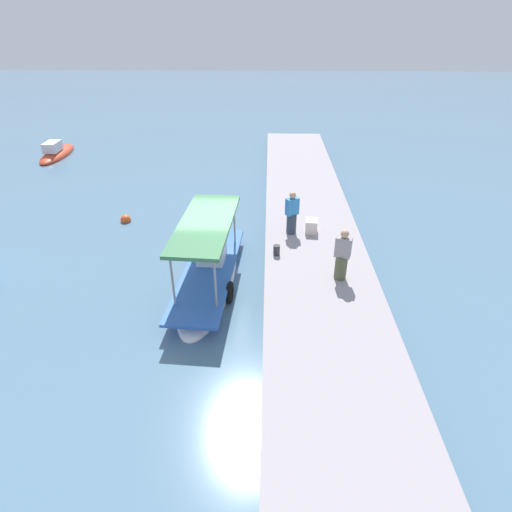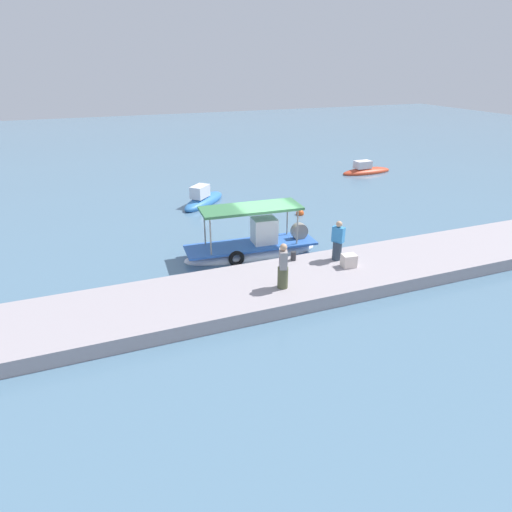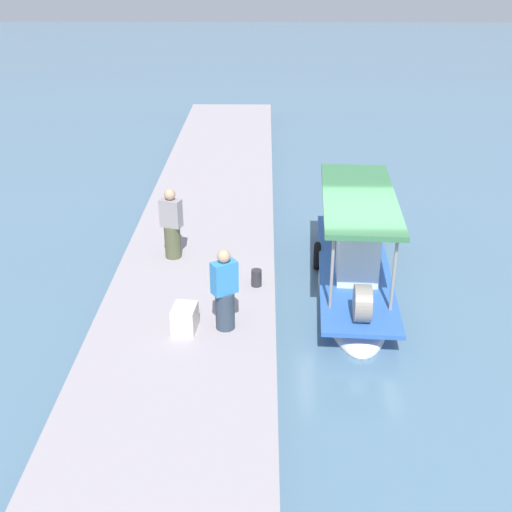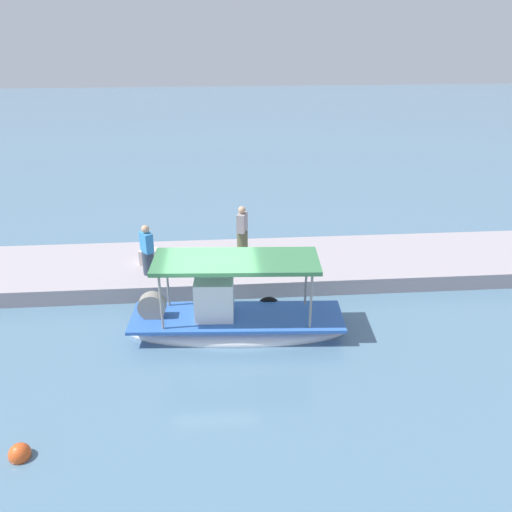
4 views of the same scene
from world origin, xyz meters
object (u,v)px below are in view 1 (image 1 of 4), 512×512
(marker_buoy, at_px, (126,220))
(moored_boat_near, at_px, (57,153))
(mooring_bollard, at_px, (277,250))
(main_fishing_boat, at_px, (210,271))
(fisherman_by_crate, at_px, (342,257))
(fisherman_near_bollard, at_px, (292,215))
(cargo_crate, at_px, (311,226))

(marker_buoy, bearing_deg, moored_boat_near, 37.74)
(mooring_bollard, xyz_separation_m, marker_buoy, (3.75, 6.81, -0.66))
(main_fishing_boat, xyz_separation_m, fisherman_by_crate, (-0.51, -4.46, 0.97))
(main_fishing_boat, bearing_deg, fisherman_near_bollard, -47.29)
(fisherman_by_crate, relative_size, mooring_bollard, 4.58)
(marker_buoy, bearing_deg, cargo_crate, -102.77)
(cargo_crate, bearing_deg, moored_boat_near, 53.63)
(cargo_crate, xyz_separation_m, moored_boat_near, (11.63, 15.79, -0.65))
(marker_buoy, bearing_deg, mooring_bollard, -118.80)
(main_fishing_boat, height_order, fisherman_near_bollard, main_fishing_boat)
(fisherman_near_bollard, relative_size, mooring_bollard, 4.48)
(fisherman_near_bollard, distance_m, moored_boat_near, 19.05)
(fisherman_near_bollard, xyz_separation_m, fisherman_by_crate, (-3.25, -1.49, 0.02))
(fisherman_by_crate, height_order, moored_boat_near, fisherman_by_crate)
(mooring_bollard, xyz_separation_m, moored_boat_near, (13.51, 14.37, -0.57))
(fisherman_by_crate, relative_size, moored_boat_near, 0.40)
(mooring_bollard, distance_m, marker_buoy, 7.80)
(cargo_crate, bearing_deg, marker_buoy, 77.23)
(fisherman_by_crate, height_order, cargo_crate, fisherman_by_crate)
(main_fishing_boat, bearing_deg, mooring_bollard, -68.02)
(main_fishing_boat, bearing_deg, marker_buoy, 43.49)
(main_fishing_boat, relative_size, moored_boat_near, 1.46)
(main_fishing_boat, distance_m, moored_boat_near, 18.80)
(fisherman_near_bollard, height_order, marker_buoy, fisherman_near_bollard)
(moored_boat_near, bearing_deg, cargo_crate, -126.37)
(moored_boat_near, bearing_deg, fisherman_by_crate, -132.27)
(mooring_bollard, bearing_deg, main_fishing_boat, 111.98)
(cargo_crate, bearing_deg, fisherman_near_bollard, 96.64)
(fisherman_by_crate, distance_m, mooring_bollard, 2.64)
(cargo_crate, height_order, moored_boat_near, cargo_crate)
(mooring_bollard, relative_size, marker_buoy, 0.85)
(main_fishing_boat, height_order, fisherman_by_crate, main_fishing_boat)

